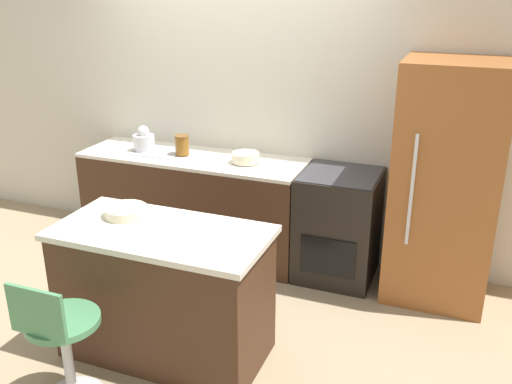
% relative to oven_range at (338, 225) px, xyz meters
% --- Properties ---
extents(ground_plane, '(14.00, 14.00, 0.00)m').
position_rel_oven_range_xyz_m(ground_plane, '(-1.03, -0.33, -0.45)').
color(ground_plane, '#998466').
extents(wall_back, '(8.00, 0.06, 2.60)m').
position_rel_oven_range_xyz_m(wall_back, '(-1.03, 0.35, 0.85)').
color(wall_back, beige).
rests_on(wall_back, ground_plane).
extents(back_counter, '(2.02, 0.63, 0.91)m').
position_rel_oven_range_xyz_m(back_counter, '(-1.33, 0.00, -0.00)').
color(back_counter, '#422819').
rests_on(back_counter, ground_plane).
extents(kitchen_island, '(1.37, 0.69, 0.90)m').
position_rel_oven_range_xyz_m(kitchen_island, '(-0.81, -1.45, -0.00)').
color(kitchen_island, '#422819').
rests_on(kitchen_island, ground_plane).
extents(oven_range, '(0.63, 0.64, 0.91)m').
position_rel_oven_range_xyz_m(oven_range, '(0.00, 0.00, 0.00)').
color(oven_range, black).
rests_on(oven_range, ground_plane).
extents(refrigerator, '(0.76, 0.68, 1.85)m').
position_rel_oven_range_xyz_m(refrigerator, '(0.80, -0.01, 0.47)').
color(refrigerator, '#995628').
rests_on(refrigerator, ground_plane).
extents(stool_chair, '(0.43, 0.43, 0.87)m').
position_rel_oven_range_xyz_m(stool_chair, '(-1.10, -2.12, -0.03)').
color(stool_chair, '#B7B7BC').
rests_on(stool_chair, ground_plane).
extents(kettle, '(0.19, 0.19, 0.22)m').
position_rel_oven_range_xyz_m(kettle, '(-1.81, -0.01, 0.55)').
color(kettle, silver).
rests_on(kettle, back_counter).
extents(mixing_bowl, '(0.23, 0.23, 0.08)m').
position_rel_oven_range_xyz_m(mixing_bowl, '(-0.82, -0.01, 0.50)').
color(mixing_bowl, beige).
rests_on(mixing_bowl, back_counter).
extents(canister_jar, '(0.13, 0.13, 0.17)m').
position_rel_oven_range_xyz_m(canister_jar, '(-1.42, -0.01, 0.54)').
color(canister_jar, brown).
rests_on(canister_jar, back_counter).
extents(fruit_bowl, '(0.28, 0.28, 0.06)m').
position_rel_oven_range_xyz_m(fruit_bowl, '(-1.13, -1.34, 0.48)').
color(fruit_bowl, beige).
rests_on(fruit_bowl, kitchen_island).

